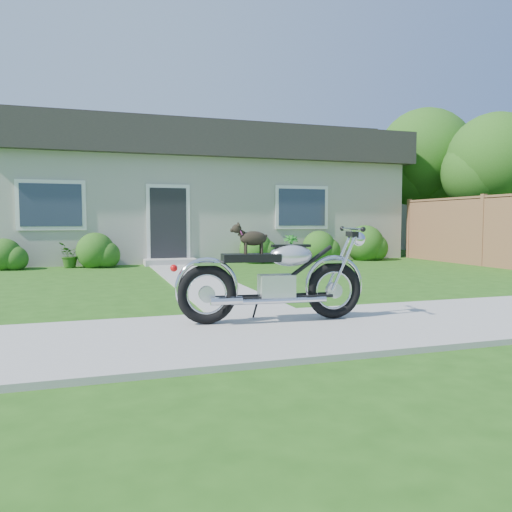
{
  "coord_description": "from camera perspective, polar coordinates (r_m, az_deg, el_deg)",
  "views": [
    {
      "loc": [
        -3.42,
        -4.93,
        1.19
      ],
      "look_at": [
        -1.51,
        1.0,
        0.75
      ],
      "focal_mm": 35.0,
      "sensor_mm": 36.0,
      "label": 1
    }
  ],
  "objects": [
    {
      "name": "potted_plant_left",
      "position": [
        13.53,
        -20.48,
        0.1
      ],
      "size": [
        0.52,
        0.59,
        0.65
      ],
      "primitive_type": "imported",
      "rotation": [
        0.0,
        0.0,
        4.73
      ],
      "color": "#295516",
      "rests_on": "ground"
    },
    {
      "name": "fence",
      "position": [
        14.45,
        24.49,
        2.67
      ],
      "size": [
        0.12,
        6.62,
        1.9
      ],
      "color": "brown",
      "rests_on": "ground"
    },
    {
      "name": "tree_far",
      "position": [
        19.52,
        19.17,
        10.25
      ],
      "size": [
        3.44,
        3.44,
        5.28
      ],
      "color": "#3D2B1C",
      "rests_on": "ground"
    },
    {
      "name": "shrub_row",
      "position": [
        14.1,
        -0.37,
        0.92
      ],
      "size": [
        10.94,
        1.15,
        1.15
      ],
      "color": "#285717",
      "rests_on": "ground"
    },
    {
      "name": "motorcycle_with_dog",
      "position": [
        5.71,
        2.34,
        -2.53
      ],
      "size": [
        2.22,
        0.6,
        1.11
      ],
      "rotation": [
        0.0,
        0.0,
        -0.09
      ],
      "color": "black",
      "rests_on": "sidewalk"
    },
    {
      "name": "house",
      "position": [
        17.3,
        -6.45,
        7.19
      ],
      "size": [
        12.6,
        7.03,
        4.5
      ],
      "color": "#B9B3A7",
      "rests_on": "ground"
    },
    {
      "name": "tree_near",
      "position": [
        17.77,
        26.13,
        9.31
      ],
      "size": [
        3.0,
        3.0,
        4.61
      ],
      "color": "#3D2B1C",
      "rests_on": "ground"
    },
    {
      "name": "sidewalk",
      "position": [
        6.11,
        16.71,
        -7.16
      ],
      "size": [
        24.0,
        2.2,
        0.04
      ],
      "primitive_type": "cube",
      "color": "#9E9B93",
      "rests_on": "ground"
    },
    {
      "name": "walkway",
      "position": [
        10.19,
        -6.85,
        -2.63
      ],
      "size": [
        1.2,
        8.0,
        0.03
      ],
      "primitive_type": "cube",
      "color": "#9E9B93",
      "rests_on": "ground"
    },
    {
      "name": "potted_plant_right",
      "position": [
        14.54,
        3.96,
        0.88
      ],
      "size": [
        0.53,
        0.53,
        0.79
      ],
      "primitive_type": "imported",
      "rotation": [
        0.0,
        0.0,
        6.06
      ],
      "color": "#1D6A1D",
      "rests_on": "ground"
    },
    {
      "name": "ground",
      "position": [
        6.12,
        16.71,
        -7.35
      ],
      "size": [
        80.0,
        80.0,
        0.0
      ],
      "primitive_type": "plane",
      "color": "#235114",
      "rests_on": "ground"
    }
  ]
}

